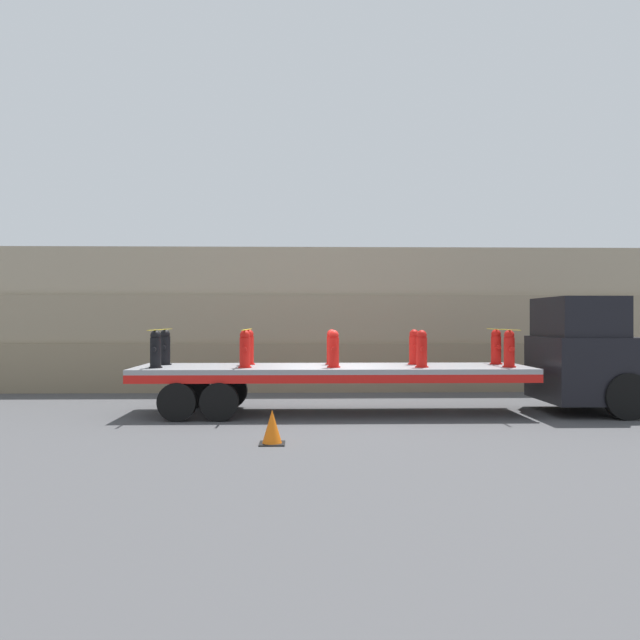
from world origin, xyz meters
The scene contains 18 objects.
ground_plane centered at (0.00, 0.00, 0.00)m, with size 120.00×120.00×0.00m, color #474749.
rock_cliff centered at (0.00, 6.21, 2.42)m, with size 60.00×3.30×4.84m.
truck_cab centered at (6.64, 0.00, 1.47)m, with size 2.39×2.68×2.98m.
flatbed_trailer centered at (-0.76, 0.00, 0.98)m, with size 9.97×2.52×1.22m.
fire_hydrant_black_near_0 centered at (-4.39, -0.53, 1.67)m, with size 0.33×0.50×0.93m.
fire_hydrant_black_far_0 centered at (-4.39, 0.53, 1.67)m, with size 0.33×0.50×0.93m.
fire_hydrant_red_near_1 centered at (-2.19, -0.53, 1.67)m, with size 0.33×0.50×0.93m.
fire_hydrant_red_far_1 centered at (-2.19, 0.53, 1.67)m, with size 0.33×0.50×0.93m.
fire_hydrant_red_near_2 centered at (0.00, -0.53, 1.67)m, with size 0.33×0.50×0.93m.
fire_hydrant_red_far_2 centered at (0.00, 0.53, 1.67)m, with size 0.33×0.50×0.93m.
fire_hydrant_red_near_3 centered at (2.19, -0.53, 1.67)m, with size 0.33×0.50×0.93m.
fire_hydrant_red_far_3 centered at (2.19, 0.53, 1.67)m, with size 0.33×0.50×0.93m.
fire_hydrant_red_near_4 centered at (4.39, -0.53, 1.67)m, with size 0.33×0.50×0.93m.
fire_hydrant_red_far_4 centered at (4.39, 0.53, 1.67)m, with size 0.33×0.50×0.93m.
cargo_strap_rear centered at (-4.39, 0.00, 2.15)m, with size 0.05×2.61×0.01m.
cargo_strap_middle centered at (-2.19, 0.00, 2.15)m, with size 0.05×2.61×0.01m.
cargo_strap_front centered at (4.39, 0.00, 2.15)m, with size 0.05×2.61×0.01m.
traffic_cone centered at (-1.35, -3.90, 0.33)m, with size 0.49×0.49×0.67m.
Camera 1 is at (-0.73, -15.94, 2.40)m, focal length 35.00 mm.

